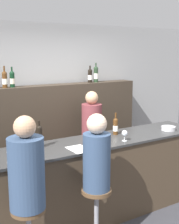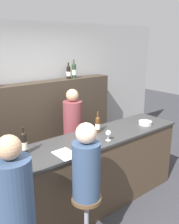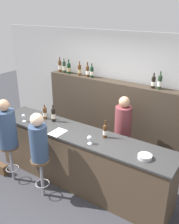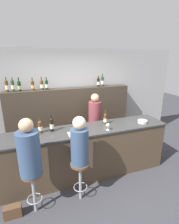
{
  "view_description": "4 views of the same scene",
  "coord_description": "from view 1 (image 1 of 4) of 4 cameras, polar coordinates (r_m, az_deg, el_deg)",
  "views": [
    {
      "loc": [
        -2.02,
        -2.86,
        2.16
      ],
      "look_at": [
        -0.04,
        0.3,
        1.43
      ],
      "focal_mm": 50.0,
      "sensor_mm": 36.0,
      "label": 1
    },
    {
      "loc": [
        -1.73,
        -2.06,
        2.3
      ],
      "look_at": [
        0.14,
        0.23,
        1.45
      ],
      "focal_mm": 40.0,
      "sensor_mm": 36.0,
      "label": 2
    },
    {
      "loc": [
        2.26,
        -2.69,
        3.01
      ],
      "look_at": [
        0.25,
        0.29,
        1.49
      ],
      "focal_mm": 40.0,
      "sensor_mm": 36.0,
      "label": 3
    },
    {
      "loc": [
        -1.03,
        -2.69,
        2.41
      ],
      "look_at": [
        0.07,
        0.32,
        1.38
      ],
      "focal_mm": 28.0,
      "sensor_mm": 36.0,
      "label": 4
    }
  ],
  "objects": [
    {
      "name": "tasting_menu",
      "position": [
        3.63,
        -1.94,
        -6.79
      ],
      "size": [
        0.21,
        0.3,
        0.0
      ],
      "color": "white",
      "rests_on": "bar_counter"
    },
    {
      "name": "wall_back",
      "position": [
        5.16,
        -8.54,
        1.35
      ],
      "size": [
        6.4,
        0.05,
        2.6
      ],
      "color": "#9E9E9E",
      "rests_on": "ground_plane"
    },
    {
      "name": "guest_seated_right",
      "position": [
        3.26,
        1.32,
        -8.08
      ],
      "size": [
        0.29,
        0.29,
        0.81
      ],
      "color": "#334766",
      "rests_on": "bar_stool_right"
    },
    {
      "name": "wine_bottle_backbar_6",
      "position": [
        5.27,
        0.09,
        6.69
      ],
      "size": [
        0.07,
        0.07,
        0.28
      ],
      "color": "black",
      "rests_on": "back_bar_cabinet"
    },
    {
      "name": "bar_stool_right",
      "position": [
        3.47,
        1.28,
        -16.52
      ],
      "size": [
        0.32,
        0.32,
        0.73
      ],
      "color": "gray",
      "rests_on": "ground_plane"
    },
    {
      "name": "wine_bottle_counter_2",
      "position": [
        4.24,
        4.79,
        -2.57
      ],
      "size": [
        0.07,
        0.07,
        0.3
      ],
      "color": "#4C2D14",
      "rests_on": "bar_counter"
    },
    {
      "name": "metal_bowl",
      "position": [
        4.61,
        14.22,
        -2.9
      ],
      "size": [
        0.2,
        0.2,
        0.06
      ],
      "color": "#B7B7BC",
      "rests_on": "bar_counter"
    },
    {
      "name": "wine_bottle_counter_0",
      "position": [
        3.63,
        -12.27,
        -5.09
      ],
      "size": [
        0.08,
        0.08,
        0.28
      ],
      "color": "#4C2D14",
      "rests_on": "bar_counter"
    },
    {
      "name": "wine_glass_1",
      "position": [
        3.95,
        6.44,
        -3.93
      ],
      "size": [
        0.07,
        0.07,
        0.14
      ],
      "color": "silver",
      "rests_on": "bar_counter"
    },
    {
      "name": "bar_counter",
      "position": [
        4.11,
        0.37,
        -12.41
      ],
      "size": [
        3.39,
        0.67,
        1.05
      ],
      "color": "#473828",
      "rests_on": "ground_plane"
    },
    {
      "name": "guest_seated_left",
      "position": [
        2.93,
        -11.47,
        -10.2
      ],
      "size": [
        0.33,
        0.33,
        0.88
      ],
      "color": "#334766",
      "rests_on": "bar_stool_left"
    },
    {
      "name": "wine_bottle_backbar_4",
      "position": [
        4.66,
        -15.26,
        5.8
      ],
      "size": [
        0.07,
        0.07,
        0.31
      ],
      "color": "#4C2D14",
      "rests_on": "back_bar_cabinet"
    },
    {
      "name": "wine_bottle_counter_1",
      "position": [
        3.7,
        -9.17,
        -4.41
      ],
      "size": [
        0.07,
        0.07,
        0.32
      ],
      "color": "black",
      "rests_on": "bar_counter"
    },
    {
      "name": "wine_glass_0",
      "position": [
        3.28,
        -14.37,
        -7.31
      ],
      "size": [
        0.07,
        0.07,
        0.14
      ],
      "color": "silver",
      "rests_on": "bar_counter"
    },
    {
      "name": "back_bar_cabinet",
      "position": [
        5.06,
        -7.36,
        -4.37
      ],
      "size": [
        3.18,
        0.28,
        1.64
      ],
      "color": "#382D23",
      "rests_on": "ground_plane"
    },
    {
      "name": "bartender",
      "position": [
        4.86,
        0.4,
        -6.05
      ],
      "size": [
        0.31,
        0.31,
        1.57
      ],
      "color": "brown",
      "rests_on": "ground_plane"
    },
    {
      "name": "wine_bottle_backbar_7",
      "position": [
        5.33,
        1.17,
        6.95
      ],
      "size": [
        0.08,
        0.08,
        0.33
      ],
      "color": "#233823",
      "rests_on": "back_bar_cabinet"
    },
    {
      "name": "wine_bottle_backbar_5",
      "position": [
        4.7,
        -13.96,
        5.88
      ],
      "size": [
        0.07,
        0.07,
        0.3
      ],
      "color": "black",
      "rests_on": "back_bar_cabinet"
    }
  ]
}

